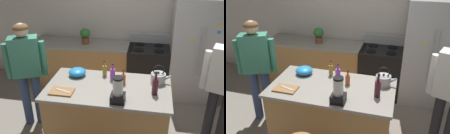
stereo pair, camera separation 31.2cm
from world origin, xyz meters
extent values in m
cube|color=silver|center=(0.00, 1.95, 1.35)|extent=(8.00, 0.10, 2.70)
cube|color=#B7844C|center=(0.00, 0.00, 0.43)|extent=(1.59, 0.84, 0.87)
cube|color=gray|center=(0.00, 0.00, 0.89)|extent=(1.65, 0.90, 0.04)
cube|color=#B7844C|center=(-0.80, 1.55, 0.43)|extent=(2.00, 0.64, 0.87)
cube|color=gray|center=(-0.80, 1.55, 0.89)|extent=(2.00, 0.64, 0.04)
cube|color=#B7BABF|center=(1.32, 1.50, 0.93)|extent=(0.90, 0.70, 1.87)
cylinder|color=#B7BABF|center=(1.28, 1.13, 1.03)|extent=(0.02, 0.02, 0.84)
cylinder|color=#B7BABF|center=(1.36, 1.13, 1.03)|extent=(0.02, 0.02, 0.84)
cube|color=yellow|center=(1.17, 1.15, 1.23)|extent=(0.05, 0.01, 0.05)
cube|color=yellow|center=(1.53, 1.15, 1.50)|extent=(0.05, 0.01, 0.05)
cube|color=#268CD8|center=(1.55, 1.15, 1.38)|extent=(0.05, 0.01, 0.05)
cube|color=black|center=(0.49, 1.52, 0.45)|extent=(0.76, 0.64, 0.91)
cube|color=black|center=(0.49, 1.20, 0.41)|extent=(0.60, 0.01, 0.24)
cube|color=#B7BABF|center=(0.49, 1.81, 1.00)|extent=(0.76, 0.06, 0.18)
cylinder|color=black|center=(0.31, 1.37, 0.91)|extent=(0.18, 0.18, 0.01)
cylinder|color=black|center=(0.67, 1.37, 0.91)|extent=(0.18, 0.18, 0.01)
cylinder|color=black|center=(0.31, 1.67, 0.91)|extent=(0.18, 0.18, 0.01)
cylinder|color=black|center=(0.67, 1.67, 0.91)|extent=(0.18, 0.18, 0.01)
cylinder|color=#384C7A|center=(-1.34, 0.19, 0.43)|extent=(0.17, 0.17, 0.86)
cylinder|color=#384C7A|center=(-1.17, 0.26, 0.43)|extent=(0.17, 0.17, 0.86)
cube|color=#3F8C72|center=(-1.26, 0.22, 1.16)|extent=(0.45, 0.36, 0.59)
cylinder|color=#3F8C72|center=(-1.49, 0.13, 1.11)|extent=(0.12, 0.12, 0.53)
cylinder|color=#3F8C72|center=(-1.02, 0.32, 1.11)|extent=(0.12, 0.12, 0.53)
sphere|color=#D8AD8C|center=(-1.26, 0.22, 1.55)|extent=(0.26, 0.26, 0.20)
ellipsoid|color=brown|center=(-1.26, 0.22, 1.59)|extent=(0.27, 0.27, 0.12)
cylinder|color=#26262B|center=(1.56, 0.13, 0.45)|extent=(0.17, 0.17, 0.90)
cylinder|color=#26262B|center=(1.39, 0.20, 0.45)|extent=(0.17, 0.17, 0.90)
cylinder|color=white|center=(1.24, 0.25, 1.14)|extent=(0.12, 0.12, 0.53)
cylinder|color=brown|center=(-0.74, 1.55, 0.97)|extent=(0.14, 0.14, 0.12)
ellipsoid|color=#337A38|center=(-0.74, 1.55, 1.12)|extent=(0.20, 0.20, 0.18)
cube|color=black|center=(0.18, -0.32, 0.96)|extent=(0.17, 0.17, 0.10)
cylinder|color=silver|center=(0.18, -0.32, 1.11)|extent=(0.12, 0.12, 0.21)
cylinder|color=black|center=(0.18, -0.32, 1.23)|extent=(0.12, 0.12, 0.02)
cylinder|color=#B24C26|center=(0.19, 0.11, 0.98)|extent=(0.06, 0.06, 0.14)
cylinder|color=#B24C26|center=(0.19, 0.11, 1.08)|extent=(0.02, 0.02, 0.06)
cylinder|color=black|center=(0.19, 0.11, 1.12)|extent=(0.03, 0.03, 0.02)
cylinder|color=olive|center=(-0.11, 0.31, 0.99)|extent=(0.06, 0.06, 0.15)
cylinder|color=olive|center=(-0.11, 0.31, 1.10)|extent=(0.02, 0.02, 0.07)
cylinder|color=black|center=(-0.11, 0.31, 1.14)|extent=(0.03, 0.03, 0.02)
cylinder|color=#471923|center=(0.61, -0.08, 1.01)|extent=(0.08, 0.08, 0.21)
cylinder|color=#471923|center=(0.61, -0.08, 1.16)|extent=(0.03, 0.03, 0.09)
cylinder|color=black|center=(0.61, -0.08, 1.22)|extent=(0.03, 0.03, 0.02)
cylinder|color=purple|center=(0.03, 0.19, 0.99)|extent=(0.07, 0.07, 0.17)
cylinder|color=purple|center=(0.03, 0.19, 1.11)|extent=(0.03, 0.03, 0.07)
cylinder|color=black|center=(0.03, 0.19, 1.16)|extent=(0.03, 0.03, 0.02)
ellipsoid|color=#268CD8|center=(-0.50, 0.24, 0.96)|extent=(0.25, 0.25, 0.11)
cylinder|color=#B7BABF|center=(0.65, 0.23, 0.98)|extent=(0.20, 0.20, 0.14)
sphere|color=black|center=(0.65, 0.23, 1.06)|extent=(0.03, 0.03, 0.03)
cylinder|color=#B7BABF|center=(0.78, 0.23, 1.00)|extent=(0.09, 0.03, 0.08)
torus|color=black|center=(0.65, 0.23, 1.10)|extent=(0.16, 0.02, 0.16)
cube|color=#9E6B3D|center=(-0.56, -0.23, 0.92)|extent=(0.30, 0.20, 0.02)
cube|color=#B7BABF|center=(-0.54, -0.23, 0.93)|extent=(0.22, 0.09, 0.01)
camera|label=1|loc=(0.52, -2.72, 2.54)|focal=38.87mm
camera|label=2|loc=(0.82, -2.65, 2.54)|focal=38.87mm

